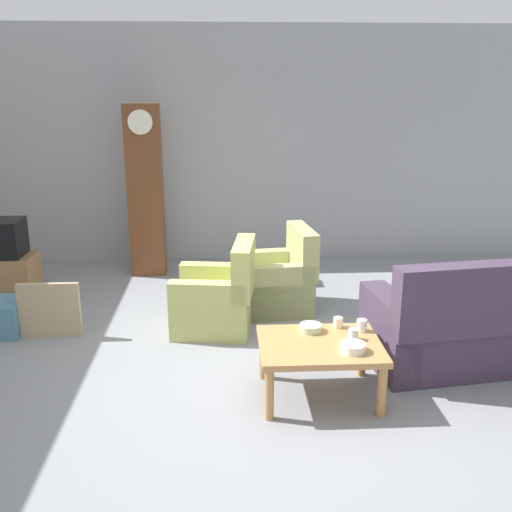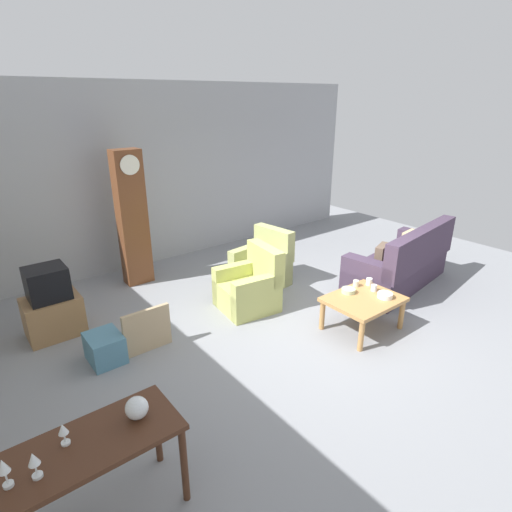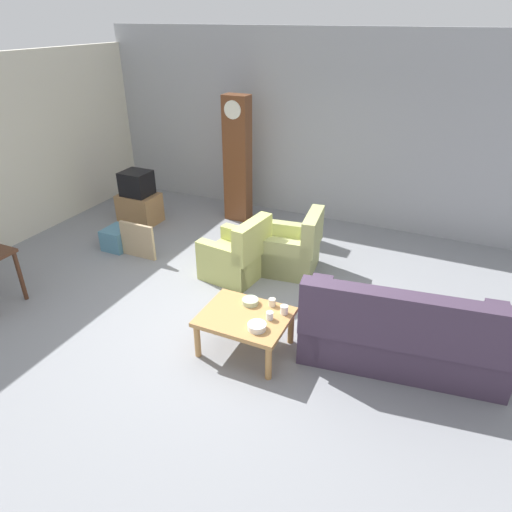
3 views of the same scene
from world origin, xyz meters
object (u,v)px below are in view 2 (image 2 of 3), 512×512
armchair_olive_near (250,289)px  bowl_shallow_green (348,291)px  glass_dome_cloche (137,408)px  wine_glass_tall (4,469)px  bowl_white_stacked (385,295)px  coffee_table_wood (363,302)px  cup_white_porcelain (369,282)px  couch_floral (400,265)px  storage_box_blue (105,348)px  grandfather_clock (132,219)px  tv_crt (47,283)px  cup_cream_tall (356,283)px  console_table_dark (87,457)px  armchair_olive_far (263,267)px  wine_glass_mid (34,461)px  tv_stand_cabinet (54,316)px  wine_glass_short (63,431)px  cup_blue_rimmed (374,288)px  framed_picture_leaning (147,330)px

armchair_olive_near → bowl_shallow_green: size_ratio=4.92×
glass_dome_cloche → wine_glass_tall: (-0.85, -0.06, 0.05)m
bowl_white_stacked → wine_glass_tall: 4.43m
coffee_table_wood → wine_glass_tall: 4.24m
glass_dome_cloche → cup_white_porcelain: glass_dome_cloche is taller
couch_floral → storage_box_blue: 4.66m
grandfather_clock → tv_crt: bearing=-149.7°
grandfather_clock → wine_glass_tall: 4.59m
storage_box_blue → cup_cream_tall: (3.16, -1.12, 0.34)m
armchair_olive_near → storage_box_blue: bearing=179.8°
bowl_white_stacked → bowl_shallow_green: 0.48m
cup_white_porcelain → cup_cream_tall: bearing=154.8°
coffee_table_wood → console_table_dark: bearing=-171.8°
coffee_table_wood → console_table_dark: (-3.71, -0.54, 0.24)m
armchair_olive_far → wine_glass_mid: size_ratio=4.78×
storage_box_blue → wine_glass_tall: bearing=-121.0°
console_table_dark → tv_stand_cabinet: console_table_dark is taller
armchair_olive_near → wine_glass_short: armchair_olive_near is taller
armchair_olive_near → armchair_olive_far: (0.66, 0.52, 0.00)m
grandfather_clock → coffee_table_wood: bearing=-62.2°
cup_blue_rimmed → bowl_shallow_green: cup_blue_rimmed is taller
storage_box_blue → cup_blue_rimmed: (3.24, -1.37, 0.34)m
armchair_olive_near → armchair_olive_far: same height
couch_floral → bowl_shallow_green: 1.67m
framed_picture_leaning → cup_blue_rimmed: size_ratio=6.76×
tv_stand_cabinet → cup_white_porcelain: bearing=-31.0°
bowl_white_stacked → wine_glass_tall: wine_glass_tall is taller
storage_box_blue → cup_white_porcelain: size_ratio=4.57×
framed_picture_leaning → cup_white_porcelain: size_ratio=6.04×
tv_crt → coffee_table_wood: bearing=-36.3°
glass_dome_cloche → armchair_olive_near: bearing=37.6°
console_table_dark → storage_box_blue: size_ratio=2.86×
coffee_table_wood → storage_box_blue: 3.29m
armchair_olive_far → tv_stand_cabinet: bearing=171.2°
grandfather_clock → bowl_white_stacked: (1.96, -3.47, -0.61)m
grandfather_clock → storage_box_blue: grandfather_clock is taller
armchair_olive_far → grandfather_clock: 2.25m
framed_picture_leaning → wine_glass_short: wine_glass_short is taller
cup_white_porcelain → cup_blue_rimmed: 0.19m
console_table_dark → grandfather_clock: 4.35m
coffee_table_wood → wine_glass_tall: bearing=-172.1°
couch_floral → tv_stand_cabinet: 5.24m
armchair_olive_far → cup_blue_rimmed: bearing=-77.1°
wine_glass_tall → wine_glass_mid: (0.15, -0.04, -0.01)m
console_table_dark → bowl_shallow_green: (3.67, 0.77, -0.14)m
bowl_white_stacked → armchair_olive_near: bearing=123.4°
couch_floral → cup_cream_tall: couch_floral is taller
coffee_table_wood → bowl_white_stacked: (0.22, -0.17, 0.10)m
tv_crt → wine_glass_short: tv_crt is taller
couch_floral → bowl_white_stacked: (-1.38, -0.67, 0.14)m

